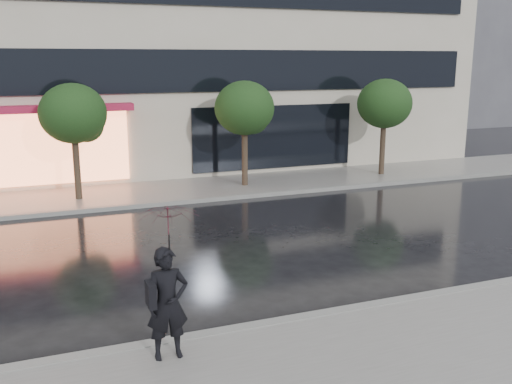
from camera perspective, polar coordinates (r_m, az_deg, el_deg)
name	(u,v)px	position (r m, az deg, el deg)	size (l,w,h in m)	color
ground	(275,303)	(11.57, 1.89, -11.02)	(120.00, 120.00, 0.00)	black
sidewalk_far	(165,191)	(20.91, -9.10, 0.05)	(60.00, 3.50, 0.12)	slate
curb_near	(296,320)	(10.71, 4.02, -12.70)	(60.00, 0.25, 0.14)	gray
curb_far	(176,202)	(19.25, -8.01, -1.02)	(60.00, 0.25, 0.14)	gray
bg_building_right	(444,16)	(48.39, 18.30, 16.36)	(12.00, 12.00, 16.00)	#4C4C54
tree_mid_west	(75,116)	(19.86, -17.65, 7.29)	(2.20, 2.20, 3.99)	#33261C
tree_mid_east	(246,110)	(21.09, -1.03, 8.20)	(2.20, 2.20, 3.99)	#33261C
tree_far_east	(385,105)	(23.82, 12.82, 8.44)	(2.20, 2.20, 3.99)	#33261C
pedestrian_with_umbrella	(168,262)	(8.89, -8.78, -6.97)	(0.93, 0.95, 2.48)	black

